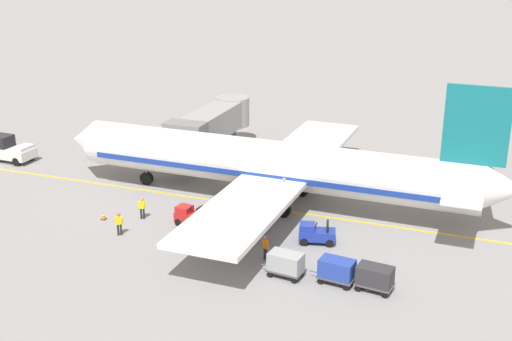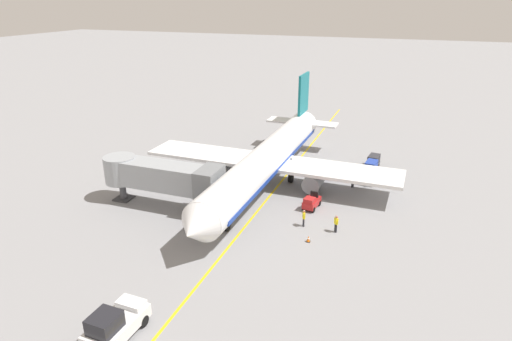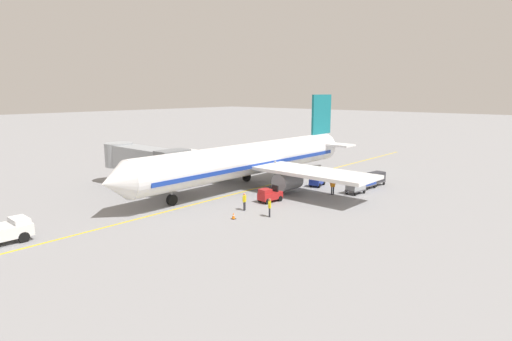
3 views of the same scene
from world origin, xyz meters
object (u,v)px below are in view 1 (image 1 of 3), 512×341
(jet_bridge, at_px, (212,124))
(safety_cone_nose_left, at_px, (104,216))
(ground_crew_marshaller, at_px, (265,246))
(baggage_tug_lead, at_px, (191,216))
(baggage_cart_second_in_train, at_px, (337,269))
(pushback_tractor, at_px, (10,150))
(parked_airliner, at_px, (273,165))
(baggage_tug_trailing, at_px, (316,233))
(baggage_cart_front, at_px, (286,263))
(baggage_cart_third_in_train, at_px, (375,276))
(ground_crew_wing_walker, at_px, (142,207))
(ground_crew_loader, at_px, (119,223))

(jet_bridge, xyz_separation_m, safety_cone_nose_left, (-16.03, 1.71, -3.16))
(ground_crew_marshaller, bearing_deg, baggage_tug_lead, 65.33)
(safety_cone_nose_left, bearing_deg, baggage_cart_second_in_train, -99.91)
(pushback_tractor, xyz_separation_m, safety_cone_nose_left, (-8.71, -15.94, -0.81))
(parked_airliner, xyz_separation_m, baggage_tug_trailing, (-5.84, -5.22, -2.47))
(baggage_tug_lead, height_order, baggage_cart_front, baggage_tug_lead)
(jet_bridge, height_order, ground_crew_marshaller, jet_bridge)
(pushback_tractor, distance_m, baggage_tug_lead, 23.75)
(pushback_tractor, height_order, baggage_cart_third_in_train, pushback_tractor)
(parked_airliner, bearing_deg, pushback_tractor, 87.58)
(jet_bridge, height_order, safety_cone_nose_left, jet_bridge)
(parked_airliner, bearing_deg, ground_crew_wing_walker, 128.51)
(baggage_tug_trailing, height_order, baggage_cart_third_in_train, baggage_tug_trailing)
(pushback_tractor, bearing_deg, baggage_cart_third_in_train, -108.02)
(ground_crew_marshaller, bearing_deg, ground_crew_wing_walker, 74.76)
(baggage_tug_trailing, relative_size, baggage_cart_second_in_train, 0.92)
(ground_crew_loader, bearing_deg, baggage_cart_front, -96.98)
(jet_bridge, distance_m, pushback_tractor, 19.26)
(ground_crew_wing_walker, relative_size, safety_cone_nose_left, 2.86)
(baggage_tug_lead, distance_m, baggage_cart_front, 10.16)
(ground_crew_wing_walker, bearing_deg, ground_crew_loader, 178.90)
(pushback_tractor, relative_size, ground_crew_wing_walker, 2.65)
(jet_bridge, bearing_deg, baggage_tug_lead, -161.44)
(ground_crew_loader, bearing_deg, pushback_tractor, 60.08)
(jet_bridge, height_order, ground_crew_wing_walker, jet_bridge)
(baggage_tug_lead, xyz_separation_m, ground_crew_marshaller, (-3.18, -6.93, 0.24))
(ground_crew_wing_walker, bearing_deg, baggage_tug_lead, -86.95)
(parked_airliner, relative_size, baggage_tug_lead, 14.12)
(safety_cone_nose_left, bearing_deg, pushback_tractor, 61.35)
(baggage_cart_second_in_train, relative_size, ground_crew_wing_walker, 1.75)
(parked_airliner, xyz_separation_m, ground_crew_marshaller, (-9.41, -2.81, -2.23))
(baggage_tug_lead, distance_m, baggage_tug_trailing, 9.34)
(jet_bridge, height_order, baggage_cart_front, jet_bridge)
(parked_airliner, bearing_deg, baggage_tug_lead, 146.52)
(ground_crew_wing_walker, bearing_deg, safety_cone_nose_left, 113.16)
(pushback_tractor, bearing_deg, baggage_tug_trailing, -102.32)
(baggage_cart_front, height_order, ground_crew_marshaller, ground_crew_marshaller)
(baggage_cart_second_in_train, distance_m, ground_crew_marshaller, 5.34)
(jet_bridge, height_order, pushback_tractor, jet_bridge)
(baggage_cart_front, xyz_separation_m, baggage_cart_third_in_train, (0.23, -5.51, 0.00))
(ground_crew_loader, bearing_deg, ground_crew_wing_walker, -1.10)
(baggage_tug_trailing, bearing_deg, baggage_cart_second_in_train, -151.33)
(pushback_tractor, relative_size, baggage_cart_front, 1.51)
(pushback_tractor, relative_size, ground_crew_loader, 2.65)
(baggage_cart_third_in_train, bearing_deg, baggage_tug_trailing, 45.06)
(baggage_tug_lead, bearing_deg, baggage_cart_second_in_train, -110.94)
(pushback_tractor, bearing_deg, baggage_cart_front, -111.28)
(baggage_tug_lead, bearing_deg, ground_crew_marshaller, -114.67)
(ground_crew_marshaller, bearing_deg, jet_bridge, 33.58)
(baggage_cart_third_in_train, relative_size, ground_crew_marshaller, 1.75)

